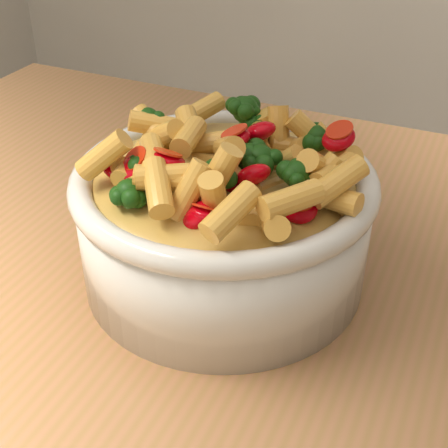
% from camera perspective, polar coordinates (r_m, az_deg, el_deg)
% --- Properties ---
extents(table, '(1.20, 0.80, 0.90)m').
position_cam_1_polar(table, '(0.67, 3.65, -11.79)').
color(table, '#A36B46').
rests_on(table, ground).
extents(serving_bowl, '(0.27, 0.27, 0.12)m').
position_cam_1_polar(serving_bowl, '(0.57, 0.00, 0.12)').
color(serving_bowl, silver).
rests_on(serving_bowl, table).
extents(pasta_salad, '(0.21, 0.21, 0.05)m').
position_cam_1_polar(pasta_salad, '(0.54, 0.00, 6.59)').
color(pasta_salad, gold).
rests_on(pasta_salad, serving_bowl).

